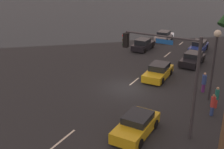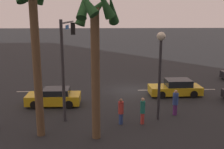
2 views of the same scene
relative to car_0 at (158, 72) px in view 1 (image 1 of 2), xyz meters
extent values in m
plane|color=#232628|center=(3.77, -1.67, -0.65)|extent=(220.00, 220.00, 0.00)
cube|color=silver|center=(-14.23, -1.67, -0.64)|extent=(2.02, 0.14, 0.01)
cube|color=silver|center=(-8.02, -1.67, -0.64)|extent=(2.40, 0.14, 0.01)
cube|color=silver|center=(-3.35, -1.67, -0.64)|extent=(1.85, 0.14, 0.01)
cube|color=silver|center=(2.04, -1.67, -0.64)|extent=(2.08, 0.14, 0.01)
cube|color=silver|center=(13.05, -1.67, -0.64)|extent=(2.45, 0.14, 0.01)
cube|color=gold|center=(0.07, 0.00, -0.15)|extent=(4.51, 1.95, 0.69)
cube|color=black|center=(-0.20, 0.00, 0.48)|extent=(2.18, 1.67, 0.57)
cylinder|color=black|center=(1.43, 0.91, -0.33)|extent=(0.64, 0.23, 0.64)
cylinder|color=black|center=(1.47, -0.84, -0.33)|extent=(0.64, 0.23, 0.64)
cylinder|color=black|center=(-1.34, 0.84, -0.33)|extent=(0.64, 0.23, 0.64)
cylinder|color=black|center=(-1.30, -0.90, -0.33)|extent=(0.64, 0.23, 0.64)
cube|color=gold|center=(10.24, 2.16, -0.13)|extent=(4.14, 1.85, 0.73)
cube|color=black|center=(9.99, 2.17, 0.46)|extent=(2.00, 1.61, 0.45)
cylinder|color=black|center=(11.52, 3.00, -0.33)|extent=(0.64, 0.23, 0.64)
cylinder|color=black|center=(11.51, 1.30, -0.33)|extent=(0.64, 0.23, 0.64)
cylinder|color=black|center=(8.97, 3.03, -0.33)|extent=(0.64, 0.23, 0.64)
cylinder|color=black|center=(8.95, 1.32, -0.33)|extent=(0.64, 0.23, 0.64)
cube|color=navy|center=(-11.30, 1.40, -0.15)|extent=(4.40, 1.71, 0.67)
cube|color=black|center=(-11.57, 1.40, 0.45)|extent=(2.11, 1.49, 0.54)
cylinder|color=black|center=(-9.94, 2.18, -0.33)|extent=(0.64, 0.22, 0.64)
cylinder|color=black|center=(-9.95, 0.60, -0.33)|extent=(0.64, 0.22, 0.64)
cylinder|color=black|center=(-12.66, 2.20, -0.33)|extent=(0.64, 0.22, 0.64)
cylinder|color=black|center=(-12.67, 0.61, -0.33)|extent=(0.64, 0.22, 0.64)
cube|color=#B7B7BC|center=(-14.72, -4.43, -0.14)|extent=(4.35, 1.79, 0.70)
cube|color=black|center=(-14.46, -4.42, 0.50)|extent=(2.10, 1.55, 0.59)
cylinder|color=black|center=(-16.05, -5.26, -0.33)|extent=(0.64, 0.23, 0.64)
cylinder|color=black|center=(-16.07, -3.64, -0.33)|extent=(0.64, 0.23, 0.64)
cylinder|color=black|center=(-13.37, -5.22, -0.33)|extent=(0.64, 0.23, 0.64)
cylinder|color=black|center=(-13.40, -3.59, -0.33)|extent=(0.64, 0.23, 0.64)
cube|color=black|center=(-5.70, 1.95, -0.15)|extent=(4.35, 2.06, 0.68)
cube|color=black|center=(-5.96, 1.96, 0.45)|extent=(2.13, 1.73, 0.51)
cylinder|color=black|center=(-4.34, 2.75, -0.33)|extent=(0.65, 0.25, 0.64)
cylinder|color=black|center=(-4.43, 1.01, -0.33)|extent=(0.65, 0.25, 0.64)
cylinder|color=black|center=(-6.98, 2.89, -0.33)|extent=(0.65, 0.25, 0.64)
cylinder|color=black|center=(-7.07, 1.14, -0.33)|extent=(0.65, 0.25, 0.64)
cube|color=black|center=(-8.70, -5.27, -0.13)|extent=(4.16, 1.80, 0.72)
cube|color=black|center=(-8.46, -5.28, 0.52)|extent=(2.01, 1.56, 0.59)
cylinder|color=black|center=(-10.00, -6.08, -0.33)|extent=(0.64, 0.23, 0.64)
cylinder|color=black|center=(-9.98, -4.43, -0.33)|extent=(0.64, 0.23, 0.64)
cylinder|color=black|center=(-7.43, -6.11, -0.33)|extent=(0.64, 0.23, 0.64)
cylinder|color=black|center=(-7.41, -4.47, -0.33)|extent=(0.64, 0.23, 0.64)
cylinder|color=#38383D|center=(8.96, 5.41, 2.68)|extent=(0.20, 0.20, 6.66)
cylinder|color=#38383D|center=(8.84, 2.99, 5.76)|extent=(0.37, 4.83, 0.12)
cube|color=black|center=(8.71, 0.58, 5.18)|extent=(0.34, 0.34, 0.95)
sphere|color=red|center=(8.70, 0.40, 5.48)|extent=(0.20, 0.20, 0.20)
sphere|color=#392605|center=(8.70, 0.40, 5.18)|extent=(0.20, 0.20, 0.20)
sphere|color=black|center=(8.70, 0.40, 4.88)|extent=(0.20, 0.20, 0.20)
cube|color=#1959B2|center=(8.85, 3.24, 5.44)|extent=(0.10, 1.10, 0.28)
cylinder|color=#2D2D33|center=(2.69, 5.39, 2.01)|extent=(0.18, 0.18, 5.32)
sphere|color=#F2EACC|center=(2.69, 5.39, 4.95)|extent=(0.56, 0.56, 0.56)
cylinder|color=#2D478C|center=(5.26, 6.08, -0.29)|extent=(0.34, 0.34, 0.72)
cylinder|color=#BF3833|center=(5.26, 6.08, 0.46)|extent=(0.45, 0.45, 0.79)
sphere|color=#8C664C|center=(5.26, 6.08, 0.97)|extent=(0.21, 0.21, 0.21)
cylinder|color=#BF3833|center=(3.87, 6.12, -0.28)|extent=(0.33, 0.33, 0.74)
cylinder|color=#1E7266|center=(3.87, 6.12, 0.49)|extent=(0.44, 0.44, 0.81)
sphere|color=tan|center=(3.87, 6.12, 1.01)|extent=(0.22, 0.22, 0.22)
cylinder|color=#59266B|center=(1.32, 4.64, -0.27)|extent=(0.40, 0.40, 0.77)
cylinder|color=#2D478C|center=(1.32, 4.64, 0.53)|extent=(0.54, 0.54, 0.83)
sphere|color=tan|center=(1.32, 4.64, 1.06)|extent=(0.23, 0.23, 0.23)
camera|label=1|loc=(24.82, 8.37, 9.69)|focal=44.68mm
camera|label=2|loc=(6.53, 22.33, 6.35)|focal=43.04mm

